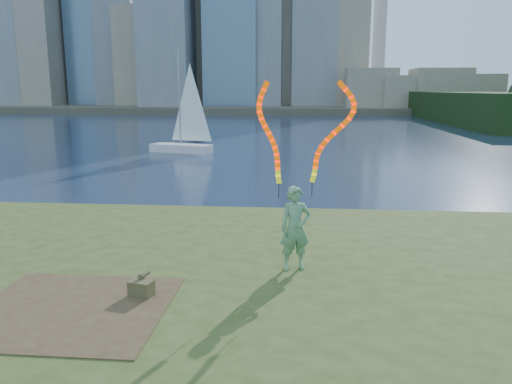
# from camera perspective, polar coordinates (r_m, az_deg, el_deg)

# --- Properties ---
(ground) EXTENTS (320.00, 320.00, 0.00)m
(ground) POSITION_cam_1_polar(r_m,az_deg,el_deg) (11.66, -3.17, -10.59)
(ground) COLOR #1B2944
(ground) RESTS_ON ground
(grassy_knoll) EXTENTS (20.00, 18.00, 0.80)m
(grassy_knoll) POSITION_cam_1_polar(r_m,az_deg,el_deg) (9.45, -5.23, -13.92)
(grassy_knoll) COLOR #364518
(grassy_knoll) RESTS_ON ground
(dirt_patch) EXTENTS (3.20, 3.00, 0.02)m
(dirt_patch) POSITION_cam_1_polar(r_m,az_deg,el_deg) (9.12, -20.42, -12.39)
(dirt_patch) COLOR #47331E
(dirt_patch) RESTS_ON grassy_knoll
(far_shore) EXTENTS (320.00, 40.00, 1.20)m
(far_shore) POSITION_cam_1_polar(r_m,az_deg,el_deg) (105.75, 4.27, 9.58)
(far_shore) COLOR #4B4637
(far_shore) RESTS_ON ground
(woman_with_ribbons) EXTENTS (2.01, 0.70, 4.09)m
(woman_with_ribbons) POSITION_cam_1_polar(r_m,az_deg,el_deg) (10.02, 4.55, -1.15)
(woman_with_ribbons) COLOR #196E24
(woman_with_ribbons) RESTS_ON grassy_knoll
(canvas_bag) EXTENTS (0.46, 0.52, 0.39)m
(canvas_bag) POSITION_cam_1_polar(r_m,az_deg,el_deg) (9.23, -12.94, -10.60)
(canvas_bag) COLOR brown
(canvas_bag) RESTS_ON grassy_knoll
(sailboat) EXTENTS (4.69, 2.63, 7.09)m
(sailboat) POSITION_cam_1_polar(r_m,az_deg,el_deg) (35.76, -8.28, 6.44)
(sailboat) COLOR silver
(sailboat) RESTS_ON ground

